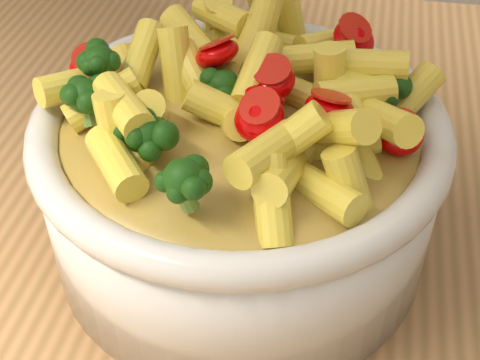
# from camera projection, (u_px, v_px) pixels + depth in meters

# --- Properties ---
(table) EXTENTS (1.20, 0.80, 0.90)m
(table) POSITION_uv_depth(u_px,v_px,m) (228.00, 312.00, 0.55)
(table) COLOR #AE7B4A
(table) RESTS_ON ground
(serving_bowl) EXTENTS (0.26, 0.26, 0.11)m
(serving_bowl) POSITION_uv_depth(u_px,v_px,m) (240.00, 178.00, 0.44)
(serving_bowl) COLOR silver
(serving_bowl) RESTS_ON table
(pasta_salad) EXTENTS (0.21, 0.21, 0.05)m
(pasta_salad) POSITION_uv_depth(u_px,v_px,m) (240.00, 89.00, 0.39)
(pasta_salad) COLOR #FFE450
(pasta_salad) RESTS_ON serving_bowl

